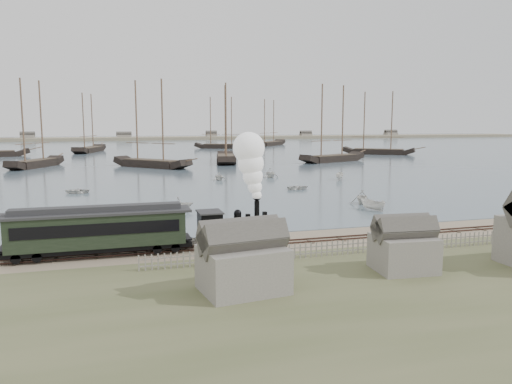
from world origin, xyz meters
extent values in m
plane|color=gray|center=(0.00, 0.00, 0.00)|extent=(600.00, 600.00, 0.00)
cube|color=#445462|center=(0.00, 170.00, 0.03)|extent=(600.00, 336.00, 0.06)
cube|color=#3C2721|center=(0.00, -2.50, 0.10)|extent=(120.00, 0.08, 0.12)
cube|color=#3C2721|center=(0.00, -1.50, 0.10)|extent=(120.00, 0.08, 0.12)
cube|color=#44382C|center=(0.00, -2.00, 0.03)|extent=(120.00, 1.80, 0.06)
cube|color=tan|center=(0.00, 250.00, 0.00)|extent=(500.00, 20.00, 1.80)
cube|color=black|center=(-7.35, -2.00, 0.71)|extent=(6.74, 1.98, 0.25)
cylinder|color=black|center=(-7.75, -2.00, 1.70)|extent=(4.17, 1.49, 1.49)
cube|color=black|center=(-9.93, -2.00, 1.90)|extent=(1.79, 2.18, 2.28)
cube|color=#2D2E30|center=(-9.93, -2.00, 3.09)|extent=(1.98, 2.38, 0.12)
cylinder|color=black|center=(-5.86, -2.00, 3.04)|extent=(0.44, 0.44, 1.59)
sphere|color=black|center=(-7.55, -2.00, 2.86)|extent=(0.63, 0.63, 0.63)
cone|color=black|center=(-4.18, -2.00, 0.61)|extent=(1.39, 1.98, 1.98)
cube|color=black|center=(-5.17, -2.00, 2.69)|extent=(0.35, 0.35, 0.35)
cube|color=black|center=(-18.75, -2.00, 0.72)|extent=(14.28, 2.35, 0.36)
cube|color=black|center=(-18.75, -2.00, 2.15)|extent=(13.26, 2.55, 2.55)
cube|color=black|center=(-18.75, -3.30, 2.40)|extent=(12.24, 0.06, 0.92)
cube|color=black|center=(-18.75, -0.70, 2.40)|extent=(12.24, 0.06, 0.92)
cube|color=#2D2E30|center=(-18.75, -2.00, 3.48)|extent=(14.28, 2.75, 0.18)
cube|color=#2D2E30|center=(-18.75, -2.00, 3.78)|extent=(12.75, 1.22, 0.46)
imported|color=silver|center=(-12.00, 0.20, 0.36)|extent=(3.94, 4.29, 0.73)
imported|color=silver|center=(-10.02, 16.03, 0.91)|extent=(3.21, 3.58, 1.70)
imported|color=silver|center=(11.98, 10.08, 0.72)|extent=(3.64, 2.63, 1.32)
imported|color=silver|center=(10.07, 29.56, 0.42)|extent=(2.73, 3.63, 0.71)
imported|color=silver|center=(12.99, 14.63, 0.93)|extent=(4.27, 4.09, 1.75)
imported|color=silver|center=(21.83, 39.51, 0.71)|extent=(3.53, 2.79, 1.29)
imported|color=silver|center=(-22.61, 34.93, 0.42)|extent=(3.21, 3.98, 0.73)
imported|color=silver|center=(0.86, 44.96, 0.81)|extent=(3.43, 3.17, 1.49)
imported|color=silver|center=(10.99, 46.46, 0.96)|extent=(3.77, 3.37, 1.79)
camera|label=1|loc=(-17.60, -41.95, 10.49)|focal=35.00mm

